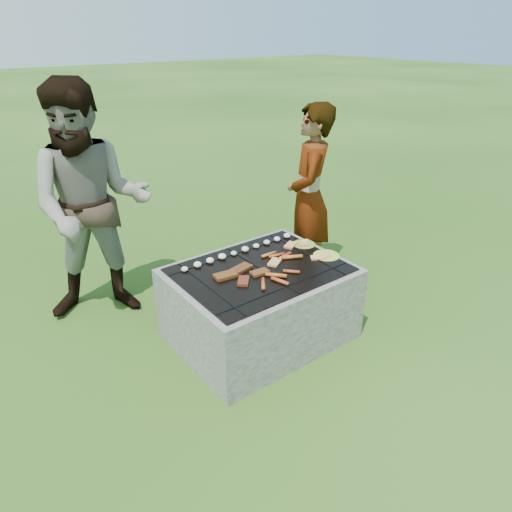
% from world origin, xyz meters
% --- Properties ---
extents(lawn, '(60.00, 60.00, 0.00)m').
position_xyz_m(lawn, '(0.00, 0.00, 0.00)').
color(lawn, '#204210').
rests_on(lawn, ground).
extents(fire_pit, '(1.30, 1.00, 0.62)m').
position_xyz_m(fire_pit, '(0.00, 0.00, 0.28)').
color(fire_pit, '#9D978B').
rests_on(fire_pit, ground).
extents(mushrooms, '(1.06, 0.06, 0.04)m').
position_xyz_m(mushrooms, '(0.02, 0.31, 0.63)').
color(mushrooms, silver).
rests_on(mushrooms, fire_pit).
extents(pork_slabs, '(0.39, 0.29, 0.02)m').
position_xyz_m(pork_slabs, '(-0.17, 0.01, 0.62)').
color(pork_slabs, '#954C1B').
rests_on(pork_slabs, fire_pit).
extents(sausages, '(0.57, 0.47, 0.03)m').
position_xyz_m(sausages, '(0.13, -0.08, 0.63)').
color(sausages, orange).
rests_on(sausages, fire_pit).
extents(bread_on_grate, '(0.46, 0.42, 0.02)m').
position_xyz_m(bread_on_grate, '(0.33, 0.03, 0.62)').
color(bread_on_grate, '#EBC478').
rests_on(bread_on_grate, fire_pit).
extents(plate_far, '(0.23, 0.23, 0.03)m').
position_xyz_m(plate_far, '(0.56, 0.13, 0.61)').
color(plate_far, '#ADD733').
rests_on(plate_far, fire_pit).
extents(plate_near, '(0.27, 0.27, 0.03)m').
position_xyz_m(plate_near, '(0.56, -0.14, 0.61)').
color(plate_near, yellow).
rests_on(plate_near, fire_pit).
extents(cook, '(0.72, 0.72, 1.68)m').
position_xyz_m(cook, '(0.93, 0.48, 0.84)').
color(cook, '#A7958B').
rests_on(cook, ground).
extents(bystander, '(1.16, 1.06, 1.94)m').
position_xyz_m(bystander, '(-0.83, 1.10, 0.97)').
color(bystander, gray).
rests_on(bystander, ground).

